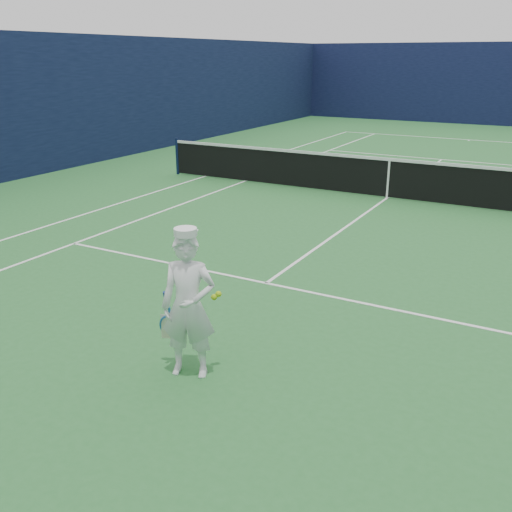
{
  "coord_description": "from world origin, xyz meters",
  "views": [
    {
      "loc": [
        3.84,
        -13.69,
        3.36
      ],
      "look_at": [
        0.51,
        -7.65,
        0.93
      ],
      "focal_mm": 40.0,
      "sensor_mm": 36.0,
      "label": 1
    }
  ],
  "objects": [
    {
      "name": "tennis_player",
      "position": [
        0.5,
        -9.15,
        0.82
      ],
      "size": [
        0.83,
        0.57,
        1.69
      ],
      "rotation": [
        0.0,
        0.0,
        0.35
      ],
      "color": "white",
      "rests_on": "ground"
    },
    {
      "name": "court_markings",
      "position": [
        0.0,
        0.0,
        0.0
      ],
      "size": [
        11.03,
        23.83,
        0.01
      ],
      "color": "white",
      "rests_on": "ground"
    },
    {
      "name": "tennis_net",
      "position": [
        0.0,
        0.0,
        0.55
      ],
      "size": [
        12.88,
        0.09,
        1.07
      ],
      "color": "#141E4C",
      "rests_on": "ground"
    },
    {
      "name": "windscreen_fence",
      "position": [
        0.0,
        0.0,
        2.0
      ],
      "size": [
        20.12,
        36.12,
        4.0
      ],
      "color": "#0F1439",
      "rests_on": "ground"
    },
    {
      "name": "ground",
      "position": [
        0.0,
        0.0,
        0.0
      ],
      "size": [
        80.0,
        80.0,
        0.0
      ],
      "primitive_type": "plane",
      "color": "#27682F",
      "rests_on": "ground"
    }
  ]
}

